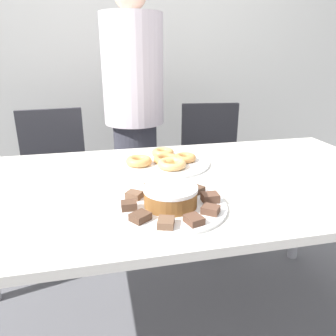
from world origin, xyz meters
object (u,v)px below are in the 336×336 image
object	(u,v)px
office_chair_right	(212,175)
plate_donuts	(166,163)
person_standing	(134,115)
office_chair_left	(57,188)
frosted_cake	(171,196)
plate_cake	(171,206)

from	to	relation	value
office_chair_right	plate_donuts	xyz separation A→B (m)	(-0.47, -0.64, 0.34)
person_standing	office_chair_right	distance (m)	0.68
office_chair_left	frosted_cake	bearing A→B (deg)	-70.56
plate_donuts	frosted_cake	bearing A→B (deg)	-100.43
person_standing	office_chair_left	size ratio (longest dim) A/B	1.81
office_chair_left	frosted_cake	distance (m)	1.23
office_chair_left	office_chair_right	size ratio (longest dim) A/B	1.00
plate_cake	plate_donuts	bearing A→B (deg)	79.57
office_chair_left	frosted_cake	xyz separation A→B (m)	(0.49, -1.07, 0.38)
office_chair_right	frosted_cake	size ratio (longest dim) A/B	5.22
plate_donuts	office_chair_right	bearing A→B (deg)	53.92
plate_cake	office_chair_right	bearing A→B (deg)	62.93
plate_donuts	frosted_cake	distance (m)	0.43
person_standing	frosted_cake	bearing A→B (deg)	-91.37
person_standing	plate_cake	size ratio (longest dim) A/B	4.53
office_chair_right	plate_donuts	bearing A→B (deg)	-118.67
person_standing	plate_donuts	world-z (taller)	person_standing
office_chair_left	office_chair_right	distance (m)	1.03
person_standing	frosted_cake	xyz separation A→B (m)	(-0.03, -1.15, -0.05)
office_chair_left	office_chair_right	world-z (taller)	same
frosted_cake	office_chair_left	bearing A→B (deg)	114.57
person_standing	office_chair_left	bearing A→B (deg)	-171.00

